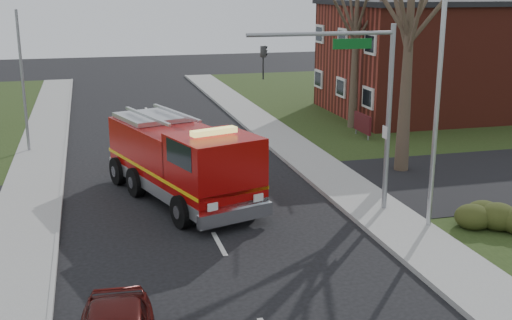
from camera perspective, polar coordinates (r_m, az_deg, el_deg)
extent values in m
plane|color=black|center=(20.86, -3.29, -7.46)|extent=(120.00, 120.00, 0.00)
cube|color=gray|center=(22.78, 12.24, -5.60)|extent=(2.40, 80.00, 0.15)
cube|color=gray|center=(20.63, -20.61, -8.49)|extent=(2.40, 80.00, 0.15)
cube|color=maroon|center=(43.59, 16.97, 8.53)|extent=(15.00, 10.00, 7.00)
cube|color=black|center=(43.37, 17.34, 13.25)|extent=(15.40, 10.40, 0.30)
cube|color=silver|center=(40.36, 7.57, 6.42)|extent=(0.12, 1.40, 1.20)
cube|color=#491116|center=(35.21, 9.45, 3.26)|extent=(0.12, 2.00, 1.00)
cylinder|color=gray|center=(34.59, 9.95, 2.27)|extent=(0.08, 0.08, 0.90)
cylinder|color=gray|center=(36.02, 8.90, 2.82)|extent=(0.08, 0.08, 0.90)
ellipsoid|color=#2C3312|center=(23.20, 19.62, -4.45)|extent=(2.80, 2.00, 0.90)
cone|color=#403125|center=(28.28, 13.44, 10.65)|extent=(0.64, 0.64, 12.00)
cone|color=#403125|center=(37.08, 8.86, 10.67)|extent=(0.56, 0.56, 10.50)
cylinder|color=gray|center=(23.29, 11.69, 3.41)|extent=(0.18, 0.18, 6.80)
cylinder|color=gray|center=(21.84, 5.89, 11.10)|extent=(5.20, 0.14, 0.14)
cube|color=#0C591E|center=(22.28, 8.56, 10.19)|extent=(1.40, 0.06, 0.35)
imported|color=black|center=(21.25, 0.73, 10.12)|extent=(0.22, 0.18, 1.10)
cylinder|color=#B7BABF|center=(21.75, 15.79, 4.48)|extent=(0.16, 0.16, 8.40)
cylinder|color=gray|center=(33.34, -20.02, 6.44)|extent=(0.14, 0.14, 7.00)
cube|color=#920706|center=(25.95, -7.97, 0.74)|extent=(4.27, 6.03, 2.20)
cube|color=#920706|center=(22.46, -3.70, -0.99)|extent=(3.43, 3.43, 2.52)
cube|color=#B7BABF|center=(25.09, -6.69, -1.83)|extent=(5.12, 8.63, 0.47)
cube|color=#E5B20C|center=(24.92, -6.73, -0.56)|extent=(5.13, 8.64, 0.13)
cube|color=black|center=(21.28, -2.23, 0.32)|extent=(2.34, 0.84, 0.89)
cube|color=#E5D866|center=(22.11, -3.76, 2.54)|extent=(1.71, 0.86, 0.19)
cylinder|color=black|center=(22.15, -6.61, -4.57)|extent=(0.70, 1.21, 1.15)
cylinder|color=black|center=(23.39, -0.60, -3.39)|extent=(0.70, 1.21, 1.15)
cylinder|color=black|center=(27.41, -12.14, -0.95)|extent=(0.70, 1.21, 1.15)
cylinder|color=black|center=(28.43, -7.01, -0.15)|extent=(0.70, 1.21, 1.15)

